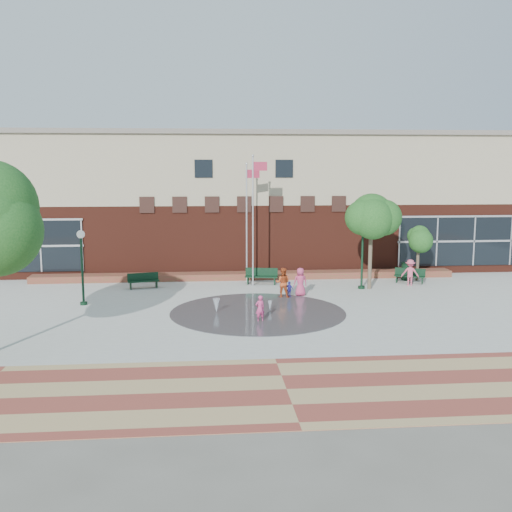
{
  "coord_description": "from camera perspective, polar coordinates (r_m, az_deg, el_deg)",
  "views": [
    {
      "loc": [
        -2.53,
        -24.81,
        6.97
      ],
      "look_at": [
        0.0,
        4.0,
        2.6
      ],
      "focal_mm": 42.0,
      "sensor_mm": 36.0,
      "label": 1
    }
  ],
  "objects": [
    {
      "name": "flagpole_left",
      "position": [
        34.47,
        -0.23,
        4.04
      ],
      "size": [
        0.89,
        0.15,
        7.61
      ],
      "rotation": [
        0.0,
        0.0,
        0.03
      ],
      "color": "silver",
      "rests_on": "ground"
    },
    {
      "name": "child_splash",
      "position": [
        27.04,
        0.38,
        -5.02
      ],
      "size": [
        0.51,
        0.42,
        1.21
      ],
      "primitive_type": "imported",
      "rotation": [
        0.0,
        0.0,
        3.48
      ],
      "color": "#C63872",
      "rests_on": "ground"
    },
    {
      "name": "bench_mid",
      "position": [
        35.45,
        0.51,
        -2.24
      ],
      "size": [
        1.98,
        0.87,
        0.96
      ],
      "rotation": [
        0.0,
        0.0,
        -0.18
      ],
      "color": "black",
      "rests_on": "ground"
    },
    {
      "name": "splash_pad",
      "position": [
        28.78,
        0.17,
        -5.41
      ],
      "size": [
        8.4,
        8.4,
        0.01
      ],
      "primitive_type": "cylinder",
      "color": "#383A3D",
      "rests_on": "ground"
    },
    {
      "name": "plaza_concrete",
      "position": [
        29.75,
        0.0,
        -4.95
      ],
      "size": [
        46.0,
        18.0,
        0.01
      ],
      "primitive_type": "cube",
      "color": "#A8A8A0",
      "rests_on": "ground"
    },
    {
      "name": "flagpole_right",
      "position": [
        35.71,
        -0.83,
        3.82
      ],
      "size": [
        0.86,
        0.27,
        7.16
      ],
      "rotation": [
        0.0,
        0.0,
        0.24
      ],
      "color": "silver",
      "rests_on": "ground"
    },
    {
      "name": "water_jet_a",
      "position": [
        28.77,
        -3.79,
        -5.45
      ],
      "size": [
        0.34,
        0.34,
        0.67
      ],
      "primitive_type": "cone",
      "rotation": [
        3.14,
        0.0,
        0.0
      ],
      "color": "white",
      "rests_on": "ground"
    },
    {
      "name": "trash_can",
      "position": [
        37.85,
        14.15,
        -1.42
      ],
      "size": [
        0.67,
        0.67,
        1.1
      ],
      "color": "black",
      "rests_on": "ground"
    },
    {
      "name": "flower_bed",
      "position": [
        37.16,
        -1.02,
        -2.22
      ],
      "size": [
        26.0,
        1.2,
        0.4
      ],
      "primitive_type": "cube",
      "color": "#A51732",
      "rests_on": "ground"
    },
    {
      "name": "person_bench",
      "position": [
        36.18,
        14.46,
        -1.54
      ],
      "size": [
        1.12,
        0.83,
        1.55
      ],
      "primitive_type": "imported",
      "rotation": [
        0.0,
        0.0,
        2.86
      ],
      "color": "#CC506D",
      "rests_on": "ground"
    },
    {
      "name": "library_building",
      "position": [
        42.43,
        -1.6,
        5.45
      ],
      "size": [
        44.4,
        10.4,
        9.2
      ],
      "color": "#501F15",
      "rests_on": "ground"
    },
    {
      "name": "bench_right",
      "position": [
        36.93,
        14.42,
        -2.1
      ],
      "size": [
        1.83,
        1.2,
        0.9
      ],
      "rotation": [
        0.0,
        0.0,
        -0.43
      ],
      "color": "black",
      "rests_on": "ground"
    },
    {
      "name": "bench_left",
      "position": [
        34.87,
        -10.66,
        -2.61
      ],
      "size": [
        1.83,
        0.9,
        0.89
      ],
      "rotation": [
        0.0,
        0.0,
        0.24
      ],
      "color": "black",
      "rests_on": "ground"
    },
    {
      "name": "ground",
      "position": [
        25.89,
        0.78,
        -7.02
      ],
      "size": [
        120.0,
        120.0,
        0.0
      ],
      "primitive_type": "plane",
      "color": "#666056",
      "rests_on": "ground"
    },
    {
      "name": "lamp_left",
      "position": [
        31.12,
        -16.26,
        -0.27
      ],
      "size": [
        0.4,
        0.4,
        3.8
      ],
      "color": "black",
      "rests_on": "ground"
    },
    {
      "name": "paver_band",
      "position": [
        19.29,
        2.93,
        -12.59
      ],
      "size": [
        46.0,
        6.0,
        0.01
      ],
      "primitive_type": "cube",
      "color": "brown",
      "rests_on": "ground"
    },
    {
      "name": "water_jet_b",
      "position": [
        29.08,
        1.34,
        -5.28
      ],
      "size": [
        0.21,
        0.21,
        0.48
      ],
      "primitive_type": "cone",
      "rotation": [
        3.14,
        0.0,
        0.0
      ],
      "color": "white",
      "rests_on": "ground"
    },
    {
      "name": "lamp_right",
      "position": [
        34.34,
        10.11,
        0.94
      ],
      "size": [
        0.42,
        0.42,
        3.98
      ],
      "color": "black",
      "rests_on": "ground"
    },
    {
      "name": "tree_mid",
      "position": [
        34.26,
        10.91,
        3.29
      ],
      "size": [
        3.17,
        3.17,
        5.35
      ],
      "color": "#4A3C2E",
      "rests_on": "ground"
    },
    {
      "name": "tree_small_right",
      "position": [
        37.56,
        15.22,
        1.36
      ],
      "size": [
        1.96,
        1.96,
        3.34
      ],
      "color": "#4A3C2E",
      "rests_on": "ground"
    },
    {
      "name": "child_blue",
      "position": [
        32.0,
        3.2,
        -3.21
      ],
      "size": [
        0.51,
        0.51,
        0.87
      ],
      "primitive_type": "imported",
      "rotation": [
        0.0,
        0.0,
        2.37
      ],
      "color": "#29259D",
      "rests_on": "ground"
    },
    {
      "name": "adult_red",
      "position": [
        31.89,
        2.57,
        -2.56
      ],
      "size": [
        0.91,
        0.79,
        1.62
      ],
      "primitive_type": "imported",
      "rotation": [
        0.0,
        0.0,
        2.89
      ],
      "color": "#B1431D",
      "rests_on": "ground"
    },
    {
      "name": "adult_pink",
      "position": [
        32.35,
        4.24,
        -2.48
      ],
      "size": [
        0.81,
        0.58,
        1.54
      ],
      "primitive_type": "imported",
      "rotation": [
        0.0,
        0.0,
        3.26
      ],
      "color": "#BF3A65",
      "rests_on": "ground"
    }
  ]
}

